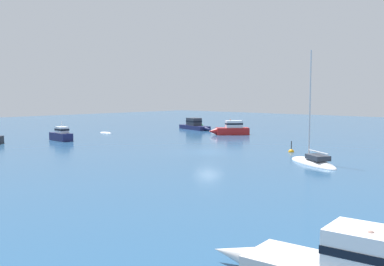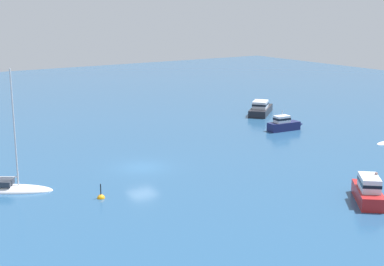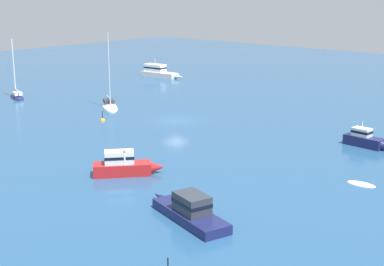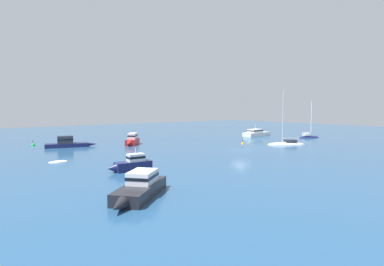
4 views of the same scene
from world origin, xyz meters
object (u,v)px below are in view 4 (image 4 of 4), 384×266
at_px(motor_cruiser, 67,143).
at_px(cabin_cruiser, 132,140).
at_px(launch, 257,133).
at_px(channel_buoy, 243,144).
at_px(cabin_cruiser_1, 140,187).
at_px(ketch, 286,144).
at_px(mooring_buoy, 33,145).
at_px(dinghy, 58,162).
at_px(sailboat, 309,137).
at_px(powerboat, 132,164).

height_order(motor_cruiser, cabin_cruiser, cabin_cruiser).
relative_size(launch, channel_buoy, 6.12).
bearing_deg(cabin_cruiser_1, motor_cruiser, -138.98).
bearing_deg(cabin_cruiser, launch, 125.64).
distance_m(cabin_cruiser, ketch, 27.19).
xyz_separation_m(motor_cruiser, channel_buoy, (26.24, -14.68, -0.67)).
bearing_deg(cabin_cruiser, mooring_buoy, -84.04).
distance_m(launch, motor_cruiser, 40.84).
relative_size(cabin_cruiser, channel_buoy, 3.70).
bearing_deg(cabin_cruiser, motor_cruiser, -68.54).
height_order(dinghy, cabin_cruiser, cabin_cruiser).
relative_size(sailboat, cabin_cruiser_1, 1.20).
distance_m(powerboat, channel_buoy, 28.85).
relative_size(powerboat, channel_buoy, 3.37).
bearing_deg(cabin_cruiser, channel_buoy, 95.48).
xyz_separation_m(motor_cruiser, cabin_cruiser_1, (-5.06, -33.36, 0.02)).
bearing_deg(mooring_buoy, motor_cruiser, -57.39).
relative_size(launch, ketch, 0.87).
height_order(motor_cruiser, cabin_cruiser_1, motor_cruiser).
xyz_separation_m(dinghy, cabin_cruiser_1, (0.36, -19.43, 0.70)).
bearing_deg(mooring_buoy, cabin_cruiser, -34.34).
bearing_deg(motor_cruiser, powerboat, -75.97).
bearing_deg(motor_cruiser, ketch, -16.42).
bearing_deg(launch, cabin_cruiser_1, -150.11).
height_order(powerboat, ketch, ketch).
distance_m(dinghy, mooring_buoy, 20.11).
height_order(motor_cruiser, ketch, ketch).
bearing_deg(ketch, cabin_cruiser, -5.07).
bearing_deg(mooring_buoy, sailboat, -23.84).
height_order(sailboat, ketch, ketch).
relative_size(sailboat, cabin_cruiser, 1.62).
bearing_deg(powerboat, cabin_cruiser, -113.01).
bearing_deg(cabin_cruiser_1, cabin_cruiser, -157.19).
bearing_deg(ketch, channel_buoy, -13.61).
bearing_deg(ketch, cabin_cruiser_1, 52.83).
relative_size(dinghy, channel_buoy, 1.64).
relative_size(dinghy, ketch, 0.23).
relative_size(powerboat, mooring_buoy, 3.78).
distance_m(cabin_cruiser_1, mooring_buoy, 39.51).
xyz_separation_m(dinghy, mooring_buoy, (1.50, 20.06, 0.01)).
relative_size(cabin_cruiser, ketch, 0.53).
height_order(sailboat, mooring_buoy, sailboat).
bearing_deg(cabin_cruiser, powerboat, 12.38).
bearing_deg(channel_buoy, motor_cruiser, 150.77).
distance_m(motor_cruiser, powerboat, 24.28).
xyz_separation_m(sailboat, cabin_cruiser_1, (-50.74, -17.56, 0.49)).
relative_size(launch, cabin_cruiser_1, 1.23).
xyz_separation_m(powerboat, mooring_buoy, (-2.96, 30.39, -0.70)).
bearing_deg(motor_cruiser, cabin_cruiser, -2.55).
xyz_separation_m(powerboat, cabin_cruiser_1, (-4.10, -9.10, -0.00)).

